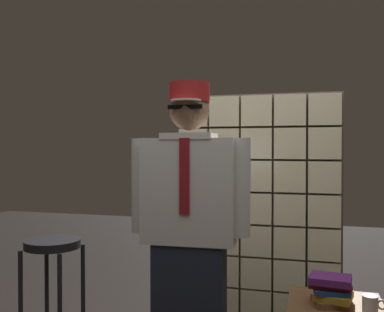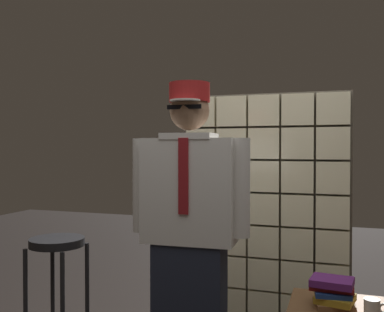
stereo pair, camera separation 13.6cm
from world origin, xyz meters
name	(u,v)px [view 1 (the left image)]	position (x,y,z in m)	size (l,w,h in m)	color
glass_block_wall	(257,208)	(0.00, 1.40, 0.90)	(1.32, 0.10, 1.84)	beige
standing_person	(189,230)	(-0.25, 0.29, 0.91)	(0.70, 0.30, 1.75)	#1E2333
bar_stool	(53,274)	(-1.11, 0.25, 0.61)	(0.34, 0.34, 0.82)	black
book_stack	(331,290)	(0.53, 0.43, 0.59)	(0.25, 0.23, 0.16)	brown
coffee_mug	(371,305)	(0.73, 0.35, 0.56)	(0.13, 0.08, 0.09)	silver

